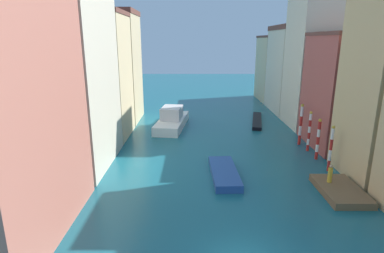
% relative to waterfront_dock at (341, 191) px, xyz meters
% --- Properties ---
extents(ground_plane, '(154.00, 154.00, 0.00)m').
position_rel_waterfront_dock_xyz_m(ground_plane, '(-9.15, 16.21, -0.29)').
color(ground_plane, '#196070').
extents(building_left_1, '(8.13, 10.94, 17.49)m').
position_rel_waterfront_dock_xyz_m(building_left_1, '(-24.15, 6.64, 8.47)').
color(building_left_1, beige).
rests_on(building_left_1, ground).
extents(building_left_2, '(8.13, 8.10, 15.46)m').
position_rel_waterfront_dock_xyz_m(building_left_2, '(-24.15, 16.24, 7.45)').
color(building_left_2, beige).
rests_on(building_left_2, ground).
extents(building_left_3, '(8.13, 8.18, 16.26)m').
position_rel_waterfront_dock_xyz_m(building_left_3, '(-24.15, 24.69, 7.86)').
color(building_left_3, beige).
rests_on(building_left_3, ground).
extents(building_right_2, '(8.13, 9.24, 12.92)m').
position_rel_waterfront_dock_xyz_m(building_right_2, '(5.85, 12.17, 6.18)').
color(building_right_2, '#B25147').
rests_on(building_right_2, ground).
extents(building_right_3, '(8.13, 8.59, 20.53)m').
position_rel_waterfront_dock_xyz_m(building_right_3, '(5.85, 21.30, 9.99)').
color(building_right_3, beige).
rests_on(building_right_3, ground).
extents(building_right_4, '(8.13, 11.16, 14.43)m').
position_rel_waterfront_dock_xyz_m(building_right_4, '(5.85, 31.17, 6.94)').
color(building_right_4, beige).
rests_on(building_right_4, ground).
extents(building_right_5, '(8.13, 10.21, 12.91)m').
position_rel_waterfront_dock_xyz_m(building_right_5, '(5.85, 41.84, 6.17)').
color(building_right_5, beige).
rests_on(building_right_5, ground).
extents(waterfront_dock, '(3.14, 5.31, 0.57)m').
position_rel_waterfront_dock_xyz_m(waterfront_dock, '(0.00, 0.00, 0.00)').
color(waterfront_dock, brown).
rests_on(waterfront_dock, ground).
extents(person_on_dock, '(0.36, 0.36, 1.55)m').
position_rel_waterfront_dock_xyz_m(person_on_dock, '(-0.52, 0.99, 1.00)').
color(person_on_dock, gold).
rests_on(person_on_dock, waterfront_dock).
extents(mooring_pole_0, '(0.30, 0.30, 4.48)m').
position_rel_waterfront_dock_xyz_m(mooring_pole_0, '(0.99, 4.65, 2.00)').
color(mooring_pole_0, red).
rests_on(mooring_pole_0, ground).
extents(mooring_pole_1, '(0.33, 0.33, 4.35)m').
position_rel_waterfront_dock_xyz_m(mooring_pole_1, '(0.99, 7.73, 1.94)').
color(mooring_pole_1, red).
rests_on(mooring_pole_1, ground).
extents(mooring_pole_2, '(0.32, 0.32, 4.55)m').
position_rel_waterfront_dock_xyz_m(mooring_pole_2, '(1.00, 10.30, 2.04)').
color(mooring_pole_2, red).
rests_on(mooring_pole_2, ground).
extents(mooring_pole_3, '(0.36, 0.36, 4.93)m').
position_rel_waterfront_dock_xyz_m(mooring_pole_3, '(0.77, 12.51, 2.23)').
color(mooring_pole_3, red).
rests_on(mooring_pole_3, ground).
extents(vaporetto_white, '(4.65, 10.70, 2.93)m').
position_rel_waterfront_dock_xyz_m(vaporetto_white, '(-14.88, 20.29, 0.75)').
color(vaporetto_white, white).
rests_on(vaporetto_white, ground).
extents(gondola_black, '(3.21, 9.72, 0.49)m').
position_rel_waterfront_dock_xyz_m(gondola_black, '(-2.15, 23.00, -0.04)').
color(gondola_black, black).
rests_on(gondola_black, ground).
extents(motorboat_0, '(2.53, 6.90, 0.67)m').
position_rel_waterfront_dock_xyz_m(motorboat_0, '(-9.08, 3.39, 0.05)').
color(motorboat_0, '#234C93').
rests_on(motorboat_0, ground).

